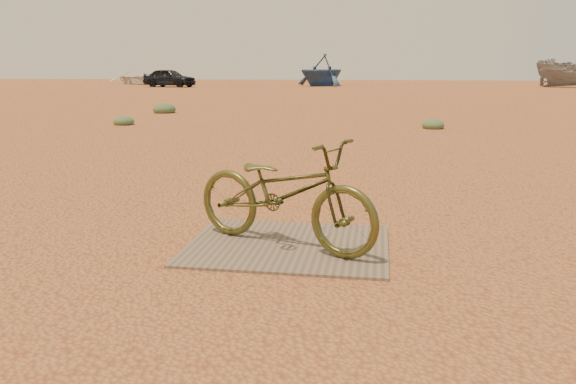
# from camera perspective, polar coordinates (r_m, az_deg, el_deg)

# --- Properties ---
(ground) EXTENTS (120.00, 120.00, 0.00)m
(ground) POSITION_cam_1_polar(r_m,az_deg,el_deg) (4.66, -0.38, -5.38)
(ground) COLOR #C07440
(ground) RESTS_ON ground
(plywood_board) EXTENTS (1.62, 1.31, 0.02)m
(plywood_board) POSITION_cam_1_polar(r_m,az_deg,el_deg) (4.61, -0.00, -5.41)
(plywood_board) COLOR #775F50
(plywood_board) RESTS_ON ground
(bicycle) EXTENTS (1.77, 1.22, 0.88)m
(bicycle) POSITION_cam_1_polar(r_m,az_deg,el_deg) (4.46, -0.44, -0.05)
(bicycle) COLOR #4A481F
(bicycle) RESTS_ON plywood_board
(car) EXTENTS (4.09, 2.33, 1.31)m
(car) POSITION_cam_1_polar(r_m,az_deg,el_deg) (42.51, -11.95, 11.29)
(car) COLOR black
(car) RESTS_ON ground
(boat_near_left) EXTENTS (6.13, 6.20, 1.05)m
(boat_near_left) POSITION_cam_1_polar(r_m,az_deg,el_deg) (49.82, -15.11, 11.13)
(boat_near_left) COLOR silver
(boat_near_left) RESTS_ON ground
(boat_far_left) EXTENTS (5.88, 6.04, 2.42)m
(boat_far_left) POSITION_cam_1_polar(r_m,az_deg,el_deg) (43.63, 3.46, 12.28)
(boat_far_left) COLOR #2F4E7E
(boat_far_left) RESTS_ON ground
(kale_a) EXTENTS (0.52, 0.52, 0.28)m
(kale_a) POSITION_cam_1_polar(r_m,az_deg,el_deg) (14.92, -16.33, 6.57)
(kale_a) COLOR #587048
(kale_a) RESTS_ON ground
(kale_b) EXTENTS (0.52, 0.52, 0.29)m
(kale_b) POSITION_cam_1_polar(r_m,az_deg,el_deg) (13.89, 14.51, 6.26)
(kale_b) COLOR #587048
(kale_b) RESTS_ON ground
(kale_c) EXTENTS (0.72, 0.72, 0.40)m
(kale_c) POSITION_cam_1_polar(r_m,az_deg,el_deg) (18.52, -12.44, 7.86)
(kale_c) COLOR #587048
(kale_c) RESTS_ON ground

